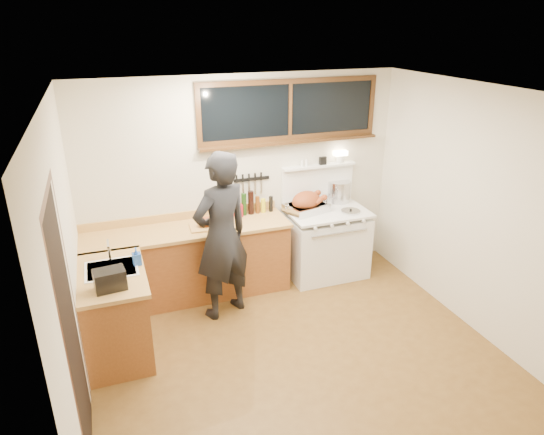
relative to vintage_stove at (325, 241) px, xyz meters
name	(u,v)px	position (x,y,z in m)	size (l,w,h in m)	color
ground_plane	(295,351)	(-1.00, -1.41, -0.48)	(4.00, 3.50, 0.02)	brown
room_shell	(299,201)	(-1.00, -1.41, 1.18)	(4.10, 3.60, 2.65)	beige
counter_back	(189,262)	(-1.80, 0.04, -0.01)	(2.44, 0.64, 1.00)	brown
counter_left	(115,312)	(-2.70, -0.79, -0.02)	(0.64, 1.09, 0.90)	brown
sink_unit	(112,274)	(-2.68, -0.71, 0.38)	(0.50, 0.45, 0.37)	white
vintage_stove	(325,241)	(0.00, 0.00, 0.00)	(1.02, 0.74, 1.59)	white
back_window	(290,117)	(-0.40, 0.31, 1.60)	(2.32, 0.13, 0.77)	black
left_doorway	(72,331)	(-2.99, -1.96, 0.62)	(0.02, 1.04, 2.17)	black
knife_strip	(251,180)	(-0.92, 0.32, 0.84)	(0.46, 0.03, 0.28)	black
man	(222,237)	(-1.50, -0.46, 0.50)	(0.82, 0.69, 1.93)	black
soap_bottle	(136,256)	(-2.43, -0.70, 0.52)	(0.09, 0.09, 0.18)	#214CA5
toaster	(110,280)	(-2.70, -1.10, 0.53)	(0.29, 0.22, 0.19)	black
cutting_board	(206,223)	(-1.58, -0.02, 0.49)	(0.39, 0.31, 0.13)	tan
roast_turkey	(307,204)	(-0.26, 0.06, 0.54)	(0.58, 0.49, 0.27)	silver
stockpot	(339,191)	(0.29, 0.26, 0.57)	(0.38, 0.38, 0.28)	silver
saucepan	(327,201)	(0.10, 0.19, 0.49)	(0.15, 0.27, 0.11)	silver
pot_lid	(351,211)	(0.26, -0.15, 0.44)	(0.26, 0.26, 0.04)	silver
coffee_tin	(238,211)	(-1.13, 0.19, 0.51)	(0.11, 0.09, 0.16)	maroon
pitcher	(224,213)	(-1.32, 0.13, 0.52)	(0.10, 0.10, 0.18)	white
bottle_cluster	(254,204)	(-0.91, 0.22, 0.56)	(0.41, 0.07, 0.30)	black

